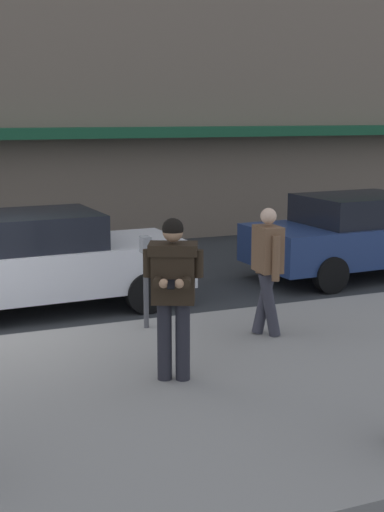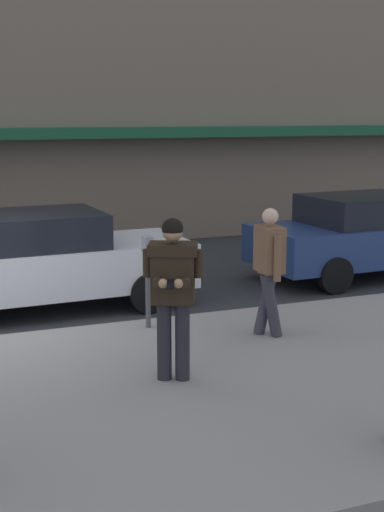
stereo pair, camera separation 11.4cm
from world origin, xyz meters
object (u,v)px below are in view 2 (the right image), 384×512
Objects in this scene: parked_sedan_far at (368,235)px; pedestrian_dark_coat at (269,264)px; parking_meter at (148,268)px; parked_sedan_mid at (43,260)px; man_texting_on_phone at (173,282)px.

parked_sedan_far is 2.70× the size of pedestrian_dark_coat.
parked_sedan_mid is at bearing 119.07° from parking_meter.
pedestrian_dark_coat reaches higher than parked_sedan_mid.
parked_sedan_mid is 2.24m from parking_meter.
parked_sedan_mid is 6.10m from parked_sedan_far.
pedestrian_dark_coat reaches higher than parked_sedan_far.
man_texting_on_phone reaches higher than parked_sedan_mid.
man_texting_on_phone is (0.74, -3.91, 0.46)m from parked_sedan_mid.
pedestrian_dark_coat is at bearing -33.26° from parking_meter.
parked_sedan_mid is 3.78m from pedestrian_dark_coat.
parked_sedan_mid is 2.54× the size of man_texting_on_phone.
parking_meter is (-1.37, 0.90, -0.14)m from pedestrian_dark_coat.
pedestrian_dark_coat is 1.65m from parking_meter.
man_texting_on_phone is 1.06× the size of pedestrian_dark_coat.
parked_sedan_far is at bearing 39.37° from pedestrian_dark_coat.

